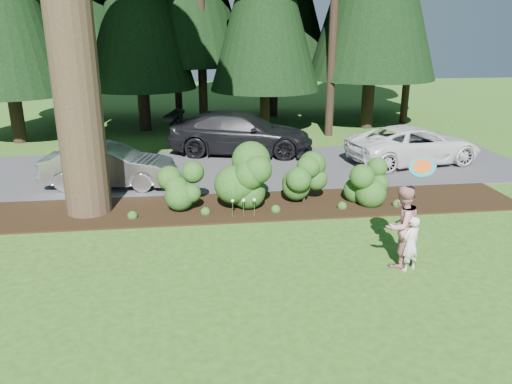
{
  "coord_description": "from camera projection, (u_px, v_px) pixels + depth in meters",
  "views": [
    {
      "loc": [
        -1.61,
        -10.43,
        5.0
      ],
      "look_at": [
        -0.17,
        0.73,
        1.3
      ],
      "focal_mm": 35.0,
      "sensor_mm": 36.0,
      "label": 1
    }
  ],
  "objects": [
    {
      "name": "lily_cluster",
      "position": [
        244.0,
        201.0,
        13.66
      ],
      "size": [
        0.69,
        0.09,
        0.57
      ],
      "color": "#194615",
      "rests_on": "ground"
    },
    {
      "name": "ground",
      "position": [
        267.0,
        254.0,
        11.59
      ],
      "size": [
        80.0,
        80.0,
        0.0
      ],
      "primitive_type": "plane",
      "color": "#2A4C15",
      "rests_on": "ground"
    },
    {
      "name": "adult",
      "position": [
        401.0,
        226.0,
        10.8
      ],
      "size": [
        1.11,
        1.03,
        1.84
      ],
      "primitive_type": "imported",
      "rotation": [
        0.0,
        0.0,
        3.61
      ],
      "color": "#A51629",
      "rests_on": "ground"
    },
    {
      "name": "child",
      "position": [
        411.0,
        244.0,
        10.66
      ],
      "size": [
        0.53,
        0.45,
        1.23
      ],
      "primitive_type": "imported",
      "rotation": [
        0.0,
        0.0,
        3.55
      ],
      "color": "silver",
      "rests_on": "ground"
    },
    {
      "name": "frisbee",
      "position": [
        423.0,
        167.0,
        9.97
      ],
      "size": [
        0.59,
        0.48,
        0.47
      ],
      "color": "teal",
      "rests_on": "ground"
    },
    {
      "name": "car_dark_suv",
      "position": [
        241.0,
        133.0,
        20.59
      ],
      "size": [
        6.33,
        3.68,
        1.72
      ],
      "primitive_type": "imported",
      "rotation": [
        0.0,
        0.0,
        1.35
      ],
      "color": "black",
      "rests_on": "driveway"
    },
    {
      "name": "car_silver_wagon",
      "position": [
        109.0,
        166.0,
        16.3
      ],
      "size": [
        4.41,
        2.06,
        1.4
      ],
      "primitive_type": "imported",
      "rotation": [
        0.0,
        0.0,
        1.43
      ],
      "color": "#A7A7AC",
      "rests_on": "driveway"
    },
    {
      "name": "mulch_bed",
      "position": [
        251.0,
        206.0,
        14.64
      ],
      "size": [
        16.0,
        2.5,
        0.05
      ],
      "primitive_type": "cube",
      "color": "black",
      "rests_on": "ground"
    },
    {
      "name": "driveway",
      "position": [
        237.0,
        168.0,
        18.65
      ],
      "size": [
        22.0,
        6.0,
        0.03
      ],
      "primitive_type": "cube",
      "color": "#38383A",
      "rests_on": "ground"
    },
    {
      "name": "car_white_suv",
      "position": [
        414.0,
        145.0,
        19.14
      ],
      "size": [
        5.51,
        3.27,
        1.44
      ],
      "primitive_type": "imported",
      "rotation": [
        0.0,
        0.0,
        1.75
      ],
      "color": "silver",
      "rests_on": "driveway"
    },
    {
      "name": "shrub_row",
      "position": [
        278.0,
        181.0,
        14.39
      ],
      "size": [
        6.53,
        1.6,
        1.61
      ],
      "color": "#194615",
      "rests_on": "ground"
    }
  ]
}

